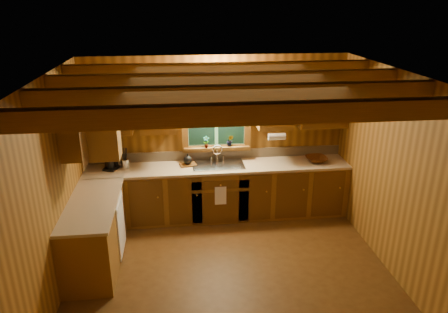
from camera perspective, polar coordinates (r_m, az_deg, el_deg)
name	(u,v)px	position (r m, az deg, el deg)	size (l,w,h in m)	color
room	(232,184)	(5.08, 1.04, -3.71)	(4.20, 4.20, 4.20)	#503213
ceiling_beams	(232,86)	(4.71, 1.14, 9.59)	(4.20, 2.54, 0.18)	brown
base_cabinets	(189,202)	(6.57, -4.80, -6.20)	(4.20, 2.22, 0.86)	brown
countertop	(189,175)	(6.39, -4.79, -2.57)	(4.20, 2.24, 0.04)	tan
backsplash	(216,154)	(6.93, -1.03, 0.29)	(4.20, 0.02, 0.16)	tan
dishwasher_panel	(121,225)	(6.10, -13.90, -9.08)	(0.02, 0.60, 0.80)	white
upper_cabinets	(181,112)	(6.20, -5.89, 6.06)	(4.19, 1.77, 0.78)	brown
window	(216,123)	(6.74, -1.05, 4.62)	(1.12, 0.08, 1.00)	brown
window_sill	(217,148)	(6.82, -0.99, 1.21)	(1.06, 0.14, 0.04)	brown
wall_sconce	(217,85)	(6.47, -0.98, 9.73)	(0.45, 0.21, 0.17)	black
paper_towel_roll	(277,137)	(6.62, 7.21, 2.71)	(0.11, 0.11, 0.27)	white
dish_towel	(221,196)	(6.54, -0.47, -5.37)	(0.18, 0.01, 0.30)	white
sink	(218,168)	(6.71, -0.79, -1.53)	(0.82, 0.48, 0.43)	silver
coffee_maker	(111,159)	(6.74, -15.21, -0.29)	(0.19, 0.24, 0.33)	black
utensil_crock	(125,163)	(6.72, -13.33, -0.92)	(0.12, 0.12, 0.34)	silver
cutting_board	(188,165)	(6.71, -4.93, -1.11)	(0.26, 0.18, 0.02)	#553412
teakettle	(188,160)	(6.68, -4.96, -0.47)	(0.14, 0.14, 0.17)	black
wicker_basket	(316,159)	(6.99, 12.49, -0.36)	(0.34, 0.34, 0.08)	#48230C
potted_plant_left	(206,142)	(6.73, -2.45, 1.99)	(0.10, 0.07, 0.19)	#553412
potted_plant_right	(230,141)	(6.80, 0.82, 2.17)	(0.11, 0.09, 0.19)	#553412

